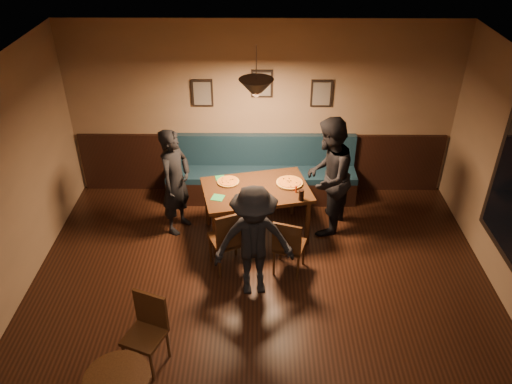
# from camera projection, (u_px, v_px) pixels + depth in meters

# --- Properties ---
(floor) EXTENTS (7.00, 7.00, 0.00)m
(floor) POSITION_uv_depth(u_px,v_px,m) (261.00, 353.00, 5.65)
(floor) COLOR black
(floor) RESTS_ON ground
(ceiling) EXTENTS (7.00, 7.00, 0.00)m
(ceiling) POSITION_uv_depth(u_px,v_px,m) (263.00, 123.00, 4.15)
(ceiling) COLOR silver
(ceiling) RESTS_ON ground
(wall_back) EXTENTS (6.00, 0.00, 6.00)m
(wall_back) POSITION_uv_depth(u_px,v_px,m) (262.00, 111.00, 7.86)
(wall_back) COLOR #8C704F
(wall_back) RESTS_ON ground
(wainscot) EXTENTS (5.88, 0.06, 1.00)m
(wainscot) POSITION_uv_depth(u_px,v_px,m) (261.00, 163.00, 8.31)
(wainscot) COLOR black
(wainscot) RESTS_ON ground
(booth_bench) EXTENTS (3.00, 0.60, 1.00)m
(booth_bench) POSITION_uv_depth(u_px,v_px,m) (261.00, 171.00, 8.08)
(booth_bench) COLOR #0F232D
(booth_bench) RESTS_ON ground
(picture_left) EXTENTS (0.32, 0.04, 0.42)m
(picture_left) POSITION_uv_depth(u_px,v_px,m) (202.00, 93.00, 7.68)
(picture_left) COLOR black
(picture_left) RESTS_ON wall_back
(picture_center) EXTENTS (0.32, 0.04, 0.42)m
(picture_center) POSITION_uv_depth(u_px,v_px,m) (262.00, 84.00, 7.59)
(picture_center) COLOR black
(picture_center) RESTS_ON wall_back
(picture_right) EXTENTS (0.32, 0.04, 0.42)m
(picture_right) POSITION_uv_depth(u_px,v_px,m) (321.00, 93.00, 7.66)
(picture_right) COLOR black
(picture_right) RESTS_ON wall_back
(pendant_lamp) EXTENTS (0.44, 0.44, 0.25)m
(pendant_lamp) POSITION_uv_depth(u_px,v_px,m) (256.00, 89.00, 6.31)
(pendant_lamp) COLOR black
(pendant_lamp) RESTS_ON ceiling
(dining_table) EXTENTS (1.64, 1.24, 0.79)m
(dining_table) POSITION_uv_depth(u_px,v_px,m) (256.00, 212.00, 7.31)
(dining_table) COLOR black
(dining_table) RESTS_ON floor
(chair_near_left) EXTENTS (0.56, 0.56, 0.96)m
(chair_near_left) POSITION_uv_depth(u_px,v_px,m) (227.00, 238.00, 6.64)
(chair_near_left) COLOR black
(chair_near_left) RESTS_ON floor
(chair_near_right) EXTENTS (0.47, 0.47, 0.85)m
(chair_near_right) POSITION_uv_depth(u_px,v_px,m) (290.00, 244.00, 6.62)
(chair_near_right) COLOR black
(chair_near_right) RESTS_ON floor
(diner_left) EXTENTS (0.59, 0.69, 1.61)m
(diner_left) POSITION_uv_depth(u_px,v_px,m) (176.00, 182.00, 7.21)
(diner_left) COLOR black
(diner_left) RESTS_ON floor
(diner_right) EXTENTS (0.95, 1.05, 1.78)m
(diner_right) POSITION_uv_depth(u_px,v_px,m) (328.00, 177.00, 7.16)
(diner_right) COLOR black
(diner_right) RESTS_ON floor
(diner_front) EXTENTS (1.04, 0.68, 1.52)m
(diner_front) POSITION_uv_depth(u_px,v_px,m) (254.00, 242.00, 6.11)
(diner_front) COLOR black
(diner_front) RESTS_ON floor
(pizza_a) EXTENTS (0.34, 0.34, 0.04)m
(pizza_a) POSITION_uv_depth(u_px,v_px,m) (228.00, 182.00, 7.22)
(pizza_a) COLOR gold
(pizza_a) RESTS_ON dining_table
(pizza_b) EXTENTS (0.42, 0.42, 0.04)m
(pizza_b) POSITION_uv_depth(u_px,v_px,m) (255.00, 194.00, 6.94)
(pizza_b) COLOR #C67B25
(pizza_b) RESTS_ON dining_table
(pizza_c) EXTENTS (0.46, 0.46, 0.04)m
(pizza_c) POSITION_uv_depth(u_px,v_px,m) (289.00, 183.00, 7.19)
(pizza_c) COLOR orange
(pizza_c) RESTS_ON dining_table
(soda_glass) EXTENTS (0.08, 0.08, 0.16)m
(soda_glass) POSITION_uv_depth(u_px,v_px,m) (301.00, 195.00, 6.81)
(soda_glass) COLOR black
(soda_glass) RESTS_ON dining_table
(tabasco_bottle) EXTENTS (0.03, 0.03, 0.12)m
(tabasco_bottle) POSITION_uv_depth(u_px,v_px,m) (296.00, 189.00, 6.98)
(tabasco_bottle) COLOR #A82205
(tabasco_bottle) RESTS_ON dining_table
(napkin_a) EXTENTS (0.16, 0.16, 0.01)m
(napkin_a) POSITION_uv_depth(u_px,v_px,m) (220.00, 178.00, 7.34)
(napkin_a) COLOR #1F7439
(napkin_a) RESTS_ON dining_table
(napkin_b) EXTENTS (0.20, 0.20, 0.01)m
(napkin_b) POSITION_uv_depth(u_px,v_px,m) (218.00, 198.00, 6.90)
(napkin_b) COLOR #217C3E
(napkin_b) RESTS_ON dining_table
(cutlery_set) EXTENTS (0.17, 0.08, 0.00)m
(cutlery_set) POSITION_uv_depth(u_px,v_px,m) (257.00, 205.00, 6.75)
(cutlery_set) COLOR silver
(cutlery_set) RESTS_ON dining_table
(cafe_chair_far) EXTENTS (0.50, 0.50, 0.87)m
(cafe_chair_far) POSITION_uv_depth(u_px,v_px,m) (144.00, 335.00, 5.31)
(cafe_chair_far) COLOR black
(cafe_chair_far) RESTS_ON floor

